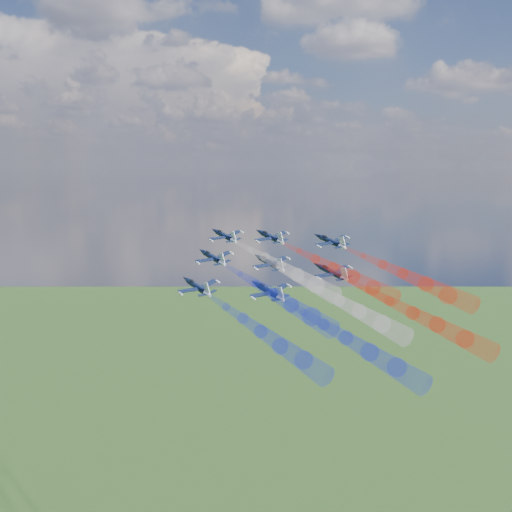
{
  "coord_description": "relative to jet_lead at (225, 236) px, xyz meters",
  "views": [
    {
      "loc": [
        -12.58,
        -144.79,
        188.14
      ],
      "look_at": [
        -8.81,
        15.36,
        165.44
      ],
      "focal_mm": 44.53,
      "sensor_mm": 36.0,
      "label": 1
    }
  ],
  "objects": [
    {
      "name": "jet_rear_right",
      "position": [
        26.34,
        -23.63,
        -6.28
      ],
      "size": [
        15.96,
        16.86,
        7.84
      ],
      "primitive_type": null,
      "rotation": [
        0.21,
        -0.18,
        0.56
      ],
      "color": "black"
    },
    {
      "name": "jet_rear_left",
      "position": [
        10.71,
        -33.26,
        -8.97
      ],
      "size": [
        15.96,
        16.86,
        7.84
      ],
      "primitive_type": null,
      "rotation": [
        0.21,
        -0.18,
        0.56
      ],
      "color": "black"
    },
    {
      "name": "trail_rear_left",
      "position": [
        24.92,
        -54.02,
        -14.2
      ],
      "size": [
        25.84,
        35.68,
        13.06
      ],
      "primitive_type": null,
      "rotation": [
        0.21,
        -0.18,
        0.56
      ],
      "color": "#1927DC"
    },
    {
      "name": "jet_outer_left",
      "position": [
        -5.7,
        -28.78,
        -8.77
      ],
      "size": [
        15.96,
        16.86,
        7.84
      ],
      "primitive_type": null,
      "rotation": [
        0.21,
        -0.18,
        0.56
      ],
      "color": "black"
    },
    {
      "name": "jet_inner_left",
      "position": [
        -2.64,
        -14.76,
        -3.9
      ],
      "size": [
        15.96,
        16.86,
        7.84
      ],
      "primitive_type": null,
      "rotation": [
        0.21,
        -0.18,
        0.56
      ],
      "color": "black"
    },
    {
      "name": "jet_center_third",
      "position": [
        11.68,
        -17.12,
        -4.96
      ],
      "size": [
        15.96,
        16.86,
        7.84
      ],
      "primitive_type": null,
      "rotation": [
        0.21,
        -0.18,
        0.56
      ],
      "color": "black"
    },
    {
      "name": "jet_lead",
      "position": [
        0.0,
        0.0,
        0.0
      ],
      "size": [
        15.96,
        16.86,
        7.84
      ],
      "primitive_type": null,
      "rotation": [
        0.21,
        -0.18,
        0.56
      ],
      "color": "black"
    },
    {
      "name": "trail_lead",
      "position": [
        14.21,
        -20.76,
        -5.22
      ],
      "size": [
        25.84,
        35.68,
        13.06
      ],
      "primitive_type": null,
      "rotation": [
        0.21,
        -0.18,
        0.56
      ],
      "color": "white"
    },
    {
      "name": "jet_inner_right",
      "position": [
        12.49,
        -3.05,
        0.02
      ],
      "size": [
        15.96,
        16.86,
        7.84
      ],
      "primitive_type": null,
      "rotation": [
        0.21,
        -0.18,
        0.56
      ],
      "color": "black"
    },
    {
      "name": "jet_outer_right",
      "position": [
        28.24,
        -7.86,
        -0.67
      ],
      "size": [
        15.96,
        16.86,
        7.84
      ],
      "primitive_type": null,
      "rotation": [
        0.21,
        -0.18,
        0.56
      ],
      "color": "black"
    },
    {
      "name": "trail_center_third",
      "position": [
        25.89,
        -37.87,
        -10.18
      ],
      "size": [
        25.84,
        35.68,
        13.06
      ],
      "primitive_type": null,
      "rotation": [
        0.21,
        -0.18,
        0.56
      ],
      "color": "white"
    },
    {
      "name": "trail_outer_right",
      "position": [
        42.44,
        -28.61,
        -5.89
      ],
      "size": [
        25.84,
        35.68,
        13.06
      ],
      "primitive_type": null,
      "rotation": [
        0.21,
        -0.18,
        0.56
      ],
      "color": "red"
    },
    {
      "name": "trail_inner_left",
      "position": [
        11.57,
        -35.52,
        -9.12
      ],
      "size": [
        25.84,
        35.68,
        13.06
      ],
      "primitive_type": null,
      "rotation": [
        0.21,
        -0.18,
        0.56
      ],
      "color": "#1927DC"
    },
    {
      "name": "trail_outer_left",
      "position": [
        8.51,
        -49.54,
        -13.99
      ],
      "size": [
        25.84,
        35.68,
        13.06
      ],
      "primitive_type": null,
      "rotation": [
        0.21,
        -0.18,
        0.56
      ],
      "color": "#1927DC"
    },
    {
      "name": "trail_rear_right",
      "position": [
        40.55,
        -44.39,
        -11.5
      ],
      "size": [
        25.84,
        35.68,
        13.06
      ],
      "primitive_type": null,
      "rotation": [
        0.21,
        -0.18,
        0.56
      ],
      "color": "red"
    },
    {
      "name": "trail_inner_right",
      "position": [
        26.7,
        -23.81,
        -5.2
      ],
      "size": [
        25.84,
        35.68,
        13.06
      ],
      "primitive_type": null,
      "rotation": [
        0.21,
        -0.18,
        0.56
      ],
      "color": "red"
    }
  ]
}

